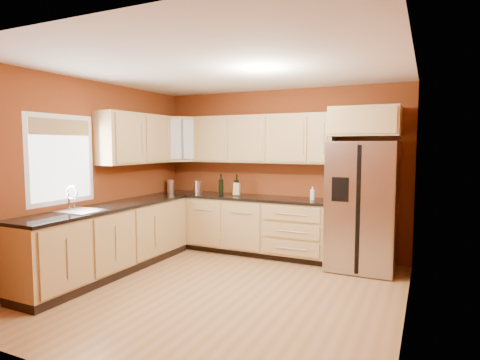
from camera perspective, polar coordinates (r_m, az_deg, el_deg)
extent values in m
plane|color=#9E6F3D|center=(4.92, -2.68, -15.60)|extent=(4.00, 4.00, 0.00)
plane|color=silver|center=(4.68, -2.81, 15.70)|extent=(4.00, 4.00, 0.00)
cube|color=maroon|center=(6.45, 5.63, 1.16)|extent=(4.00, 0.04, 2.60)
cube|color=maroon|center=(3.02, -20.90, -3.51)|extent=(4.00, 0.04, 2.60)
cube|color=maroon|center=(5.83, -20.37, 0.46)|extent=(0.04, 4.00, 2.60)
cube|color=maroon|center=(4.09, 22.85, -1.42)|extent=(0.04, 4.00, 2.60)
cube|color=#A78451|center=(6.50, 0.06, -6.44)|extent=(2.90, 0.60, 0.88)
cube|color=#A78451|center=(5.75, -17.99, -8.20)|extent=(0.60, 2.80, 0.88)
cube|color=black|center=(6.41, 0.03, -2.43)|extent=(2.90, 0.62, 0.04)
cube|color=black|center=(5.66, -18.04, -3.67)|extent=(0.62, 2.80, 0.04)
cube|color=#A78451|center=(6.37, 3.04, 5.85)|extent=(2.30, 0.33, 0.75)
cube|color=#A78451|center=(6.24, -14.66, 5.72)|extent=(0.33, 1.35, 0.75)
cube|color=#A78451|center=(6.90, -8.54, 5.74)|extent=(0.67, 0.67, 0.75)
cube|color=#A78451|center=(5.83, 17.39, 7.93)|extent=(0.92, 0.60, 0.40)
cube|color=silver|center=(5.81, 16.99, -3.53)|extent=(0.90, 0.75, 1.78)
cube|color=white|center=(5.47, -24.05, 2.69)|extent=(0.03, 0.90, 1.00)
cylinder|color=silver|center=(6.76, -6.03, -0.99)|extent=(0.16, 0.16, 0.21)
cylinder|color=silver|center=(7.01, -9.81, -0.83)|extent=(0.15, 0.15, 0.21)
cube|color=tan|center=(6.45, -0.45, -1.32)|extent=(0.11, 0.11, 0.20)
cylinder|color=white|center=(6.02, 10.26, -1.87)|extent=(0.08, 0.08, 0.20)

